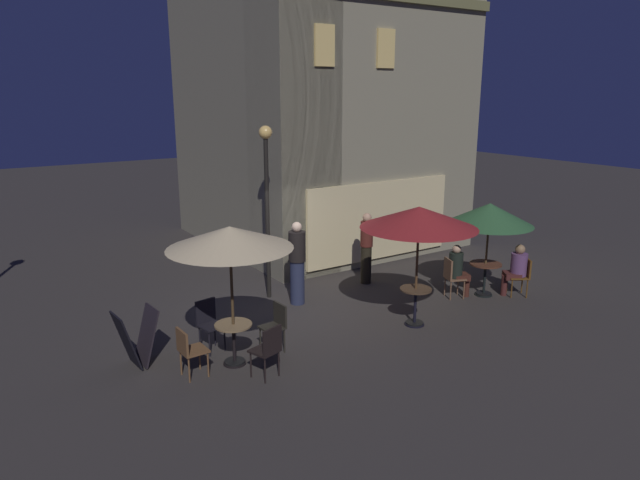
{
  "coord_description": "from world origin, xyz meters",
  "views": [
    {
      "loc": [
        -5.92,
        -10.24,
        4.62
      ],
      "look_at": [
        0.42,
        -0.7,
        1.65
      ],
      "focal_mm": 32.23,
      "sensor_mm": 36.0,
      "label": 1
    }
  ],
  "objects_px": {
    "patron_seated_1": "(517,267)",
    "patron_standing_3": "(366,248)",
    "cafe_table_2": "(234,337)",
    "cafe_chair_4": "(268,347)",
    "street_lamp_near_corner": "(267,185)",
    "cafe_chair_2": "(209,320)",
    "patron_seated_0": "(458,268)",
    "patron_standing_2": "(297,263)",
    "patio_umbrella_2": "(230,238)",
    "cafe_chair_0": "(451,274)",
    "cafe_table_0": "(415,300)",
    "cafe_table_1": "(485,272)",
    "patio_umbrella_1": "(489,214)",
    "menu_sandwich_board": "(137,338)",
    "cafe_chair_1": "(522,273)",
    "cafe_chair_5": "(276,323)",
    "patio_umbrella_0": "(419,218)",
    "cafe_chair_3": "(189,348)"
  },
  "relations": [
    {
      "from": "patio_umbrella_2",
      "to": "cafe_chair_1",
      "type": "height_order",
      "value": "patio_umbrella_2"
    },
    {
      "from": "cafe_chair_2",
      "to": "patron_standing_3",
      "type": "height_order",
      "value": "patron_standing_3"
    },
    {
      "from": "menu_sandwich_board",
      "to": "cafe_table_0",
      "type": "relative_size",
      "value": 1.27
    },
    {
      "from": "cafe_chair_1",
      "to": "patio_umbrella_1",
      "type": "bearing_deg",
      "value": 0.0
    },
    {
      "from": "patio_umbrella_1",
      "to": "patron_seated_0",
      "type": "distance_m",
      "value": 1.4
    },
    {
      "from": "cafe_chair_5",
      "to": "patron_standing_2",
      "type": "relative_size",
      "value": 0.48
    },
    {
      "from": "cafe_table_1",
      "to": "patio_umbrella_1",
      "type": "xyz_separation_m",
      "value": [
        0.0,
        0.0,
        1.37
      ]
    },
    {
      "from": "street_lamp_near_corner",
      "to": "patio_umbrella_2",
      "type": "relative_size",
      "value": 1.58
    },
    {
      "from": "street_lamp_near_corner",
      "to": "cafe_chair_2",
      "type": "distance_m",
      "value": 3.58
    },
    {
      "from": "patio_umbrella_1",
      "to": "patio_umbrella_2",
      "type": "distance_m",
      "value": 6.38
    },
    {
      "from": "street_lamp_near_corner",
      "to": "cafe_chair_5",
      "type": "xyz_separation_m",
      "value": [
        -1.27,
        -2.59,
        -2.07
      ]
    },
    {
      "from": "patio_umbrella_2",
      "to": "cafe_chair_0",
      "type": "height_order",
      "value": "patio_umbrella_2"
    },
    {
      "from": "menu_sandwich_board",
      "to": "cafe_chair_5",
      "type": "relative_size",
      "value": 1.1
    },
    {
      "from": "cafe_table_2",
      "to": "menu_sandwich_board",
      "type": "bearing_deg",
      "value": 148.51
    },
    {
      "from": "cafe_table_0",
      "to": "cafe_table_2",
      "type": "height_order",
      "value": "cafe_table_0"
    },
    {
      "from": "cafe_chair_0",
      "to": "patron_seated_1",
      "type": "bearing_deg",
      "value": -5.65
    },
    {
      "from": "patio_umbrella_1",
      "to": "patron_seated_1",
      "type": "xyz_separation_m",
      "value": [
        0.59,
        -0.4,
        -1.23
      ]
    },
    {
      "from": "patron_standing_3",
      "to": "patron_seated_0",
      "type": "bearing_deg",
      "value": -152.82
    },
    {
      "from": "patio_umbrella_2",
      "to": "patron_seated_0",
      "type": "distance_m",
      "value": 5.95
    },
    {
      "from": "patio_umbrella_2",
      "to": "cafe_chair_3",
      "type": "relative_size",
      "value": 2.87
    },
    {
      "from": "patron_seated_1",
      "to": "patron_standing_3",
      "type": "relative_size",
      "value": 0.69
    },
    {
      "from": "cafe_chair_4",
      "to": "patron_standing_3",
      "type": "height_order",
      "value": "patron_standing_3"
    },
    {
      "from": "patio_umbrella_2",
      "to": "patron_seated_0",
      "type": "height_order",
      "value": "patio_umbrella_2"
    },
    {
      "from": "menu_sandwich_board",
      "to": "patron_standing_2",
      "type": "bearing_deg",
      "value": 10.3
    },
    {
      "from": "street_lamp_near_corner",
      "to": "patio_umbrella_0",
      "type": "relative_size",
      "value": 1.59
    },
    {
      "from": "menu_sandwich_board",
      "to": "cafe_table_1",
      "type": "bearing_deg",
      "value": -11.47
    },
    {
      "from": "patio_umbrella_1",
      "to": "patio_umbrella_2",
      "type": "relative_size",
      "value": 0.89
    },
    {
      "from": "patron_seated_0",
      "to": "patron_standing_2",
      "type": "xyz_separation_m",
      "value": [
        -3.27,
        1.7,
        0.24
      ]
    },
    {
      "from": "patron_seated_1",
      "to": "patron_standing_3",
      "type": "distance_m",
      "value": 3.53
    },
    {
      "from": "patio_umbrella_0",
      "to": "patron_standing_2",
      "type": "bearing_deg",
      "value": 119.62
    },
    {
      "from": "cafe_chair_1",
      "to": "patron_standing_2",
      "type": "height_order",
      "value": "patron_standing_2"
    },
    {
      "from": "patio_umbrella_1",
      "to": "cafe_chair_1",
      "type": "bearing_deg",
      "value": -34.46
    },
    {
      "from": "patio_umbrella_0",
      "to": "patron_seated_1",
      "type": "xyz_separation_m",
      "value": [
        3.15,
        0.01,
        -1.54
      ]
    },
    {
      "from": "patio_umbrella_0",
      "to": "cafe_chair_3",
      "type": "bearing_deg",
      "value": 174.87
    },
    {
      "from": "cafe_chair_1",
      "to": "patron_seated_1",
      "type": "relative_size",
      "value": 0.73
    },
    {
      "from": "patio_umbrella_0",
      "to": "cafe_chair_1",
      "type": "bearing_deg",
      "value": -1.24
    },
    {
      "from": "menu_sandwich_board",
      "to": "cafe_chair_0",
      "type": "distance_m",
      "value": 7.05
    },
    {
      "from": "patron_standing_3",
      "to": "cafe_table_1",
      "type": "bearing_deg",
      "value": -144.16
    },
    {
      "from": "cafe_table_2",
      "to": "cafe_chair_4",
      "type": "distance_m",
      "value": 0.83
    },
    {
      "from": "menu_sandwich_board",
      "to": "cafe_table_2",
      "type": "xyz_separation_m",
      "value": [
        1.42,
        -0.87,
        -0.0
      ]
    },
    {
      "from": "patio_umbrella_2",
      "to": "patron_standing_3",
      "type": "height_order",
      "value": "patio_umbrella_2"
    },
    {
      "from": "cafe_chair_5",
      "to": "patron_standing_2",
      "type": "bearing_deg",
      "value": -134.1
    },
    {
      "from": "cafe_table_1",
      "to": "patron_standing_3",
      "type": "height_order",
      "value": "patron_standing_3"
    },
    {
      "from": "cafe_chair_5",
      "to": "patron_seated_1",
      "type": "bearing_deg",
      "value": 171.81
    },
    {
      "from": "cafe_table_1",
      "to": "cafe_chair_4",
      "type": "bearing_deg",
      "value": -172.94
    },
    {
      "from": "cafe_table_0",
      "to": "cafe_chair_0",
      "type": "xyz_separation_m",
      "value": [
        1.79,
        0.73,
        0.03
      ]
    },
    {
      "from": "cafe_table_0",
      "to": "patio_umbrella_1",
      "type": "relative_size",
      "value": 0.36
    },
    {
      "from": "cafe_chair_3",
      "to": "patio_umbrella_2",
      "type": "bearing_deg",
      "value": -0.0
    },
    {
      "from": "cafe_chair_2",
      "to": "cafe_chair_4",
      "type": "relative_size",
      "value": 1.03
    },
    {
      "from": "patio_umbrella_0",
      "to": "cafe_chair_3",
      "type": "xyz_separation_m",
      "value": [
        -4.64,
        0.42,
        -1.71
      ]
    }
  ]
}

